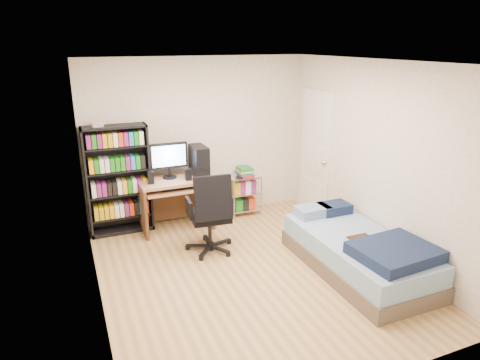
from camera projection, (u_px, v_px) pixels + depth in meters
name	position (u px, v px, depth m)	size (l,w,h in m)	color
room	(252.00, 176.00, 4.86)	(3.58, 4.08, 2.58)	tan
media_shelf	(118.00, 179.00, 6.14)	(0.90, 0.30, 1.66)	black
computer_desk	(181.00, 182.00, 6.36)	(1.03, 0.60, 1.30)	tan
office_chair	(211.00, 227.00, 5.67)	(0.72, 0.72, 1.12)	black
wire_cart	(244.00, 183.00, 6.88)	(0.51, 0.37, 0.80)	silver
bed	(359.00, 252.00, 5.21)	(1.01, 2.01, 0.57)	brown
door	(316.00, 154.00, 6.75)	(0.12, 0.80, 2.00)	white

